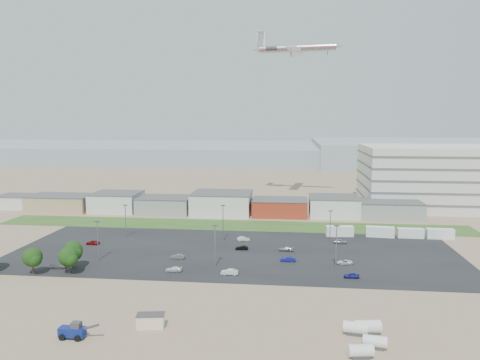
# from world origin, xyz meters

# --- Properties ---
(ground) EXTENTS (700.00, 700.00, 0.00)m
(ground) POSITION_xyz_m (0.00, 0.00, 0.00)
(ground) COLOR #90795B
(ground) RESTS_ON ground
(parking_lot) EXTENTS (120.00, 50.00, 0.01)m
(parking_lot) POSITION_xyz_m (5.00, 20.00, 0.01)
(parking_lot) COLOR black
(parking_lot) RESTS_ON ground
(grass_strip) EXTENTS (160.00, 16.00, 0.02)m
(grass_strip) POSITION_xyz_m (0.00, 52.00, 0.01)
(grass_strip) COLOR #2C481B
(grass_strip) RESTS_ON ground
(hills_backdrop) EXTENTS (700.00, 200.00, 9.00)m
(hills_backdrop) POSITION_xyz_m (40.00, 315.00, 4.50)
(hills_backdrop) COLOR gray
(hills_backdrop) RESTS_ON ground
(building_row) EXTENTS (170.00, 20.00, 8.00)m
(building_row) POSITION_xyz_m (-17.00, 71.00, 4.00)
(building_row) COLOR silver
(building_row) RESTS_ON ground
(parking_garage) EXTENTS (80.00, 40.00, 25.00)m
(parking_garage) POSITION_xyz_m (90.00, 95.00, 12.50)
(parking_garage) COLOR silver
(parking_garage) RESTS_ON ground
(portable_shed) EXTENTS (5.09, 3.20, 2.40)m
(portable_shed) POSITION_xyz_m (-3.55, -27.92, 1.20)
(portable_shed) COLOR beige
(portable_shed) RESTS_ON ground
(telehandler) EXTENTS (6.84, 2.39, 2.83)m
(telehandler) POSITION_xyz_m (-15.09, -33.30, 1.42)
(telehandler) COLOR navy
(telehandler) RESTS_ON ground
(storage_tank_nw) EXTENTS (4.23, 2.60, 2.38)m
(storage_tank_nw) POSITION_xyz_m (31.13, -26.75, 1.19)
(storage_tank_nw) COLOR silver
(storage_tank_nw) RESTS_ON ground
(storage_tank_ne) EXTENTS (4.56, 2.70, 2.59)m
(storage_tank_ne) POSITION_xyz_m (33.14, -26.34, 1.29)
(storage_tank_ne) COLOR silver
(storage_tank_ne) RESTS_ON ground
(storage_tank_sw) EXTENTS (3.96, 2.40, 2.23)m
(storage_tank_sw) POSITION_xyz_m (30.89, -34.46, 1.11)
(storage_tank_sw) COLOR silver
(storage_tank_sw) RESTS_ON ground
(storage_tank_se) EXTENTS (3.94, 2.43, 2.21)m
(storage_tank_se) POSITION_xyz_m (33.52, -31.21, 1.10)
(storage_tank_se) COLOR silver
(storage_tank_se) RESTS_ON ground
(box_trailer_a) EXTENTS (8.52, 3.42, 3.11)m
(box_trailer_a) POSITION_xyz_m (35.12, 40.71, 1.56)
(box_trailer_a) COLOR silver
(box_trailer_a) RESTS_ON ground
(box_trailer_b) EXTENTS (8.52, 3.39, 3.12)m
(box_trailer_b) POSITION_xyz_m (47.30, 41.16, 1.56)
(box_trailer_b) COLOR silver
(box_trailer_b) RESTS_ON ground
(box_trailer_c) EXTENTS (7.69, 2.55, 2.87)m
(box_trailer_c) POSITION_xyz_m (56.29, 40.99, 1.43)
(box_trailer_c) COLOR silver
(box_trailer_c) RESTS_ON ground
(box_trailer_d) EXTENTS (7.99, 2.55, 2.99)m
(box_trailer_d) POSITION_xyz_m (64.87, 40.93, 1.49)
(box_trailer_d) COLOR silver
(box_trailer_d) RESTS_ON ground
(tree_mid) EXTENTS (4.74, 4.74, 7.11)m
(tree_mid) POSITION_xyz_m (-39.04, -3.64, 3.56)
(tree_mid) COLOR black
(tree_mid) RESTS_ON ground
(tree_right) EXTENTS (4.81, 4.81, 7.21)m
(tree_right) POSITION_xyz_m (-30.88, -2.50, 3.61)
(tree_right) COLOR black
(tree_right) RESTS_ON ground
(tree_near) EXTENTS (4.96, 4.96, 7.44)m
(tree_near) POSITION_xyz_m (-31.99, 1.97, 3.72)
(tree_near) COLOR black
(tree_near) RESTS_ON ground
(lightpole_front_l) EXTENTS (1.19, 0.50, 10.14)m
(lightpole_front_l) POSITION_xyz_m (-28.51, 8.56, 5.07)
(lightpole_front_l) COLOR slate
(lightpole_front_l) RESTS_ON ground
(lightpole_front_m) EXTENTS (1.21, 0.51, 10.31)m
(lightpole_front_m) POSITION_xyz_m (1.93, 6.80, 5.16)
(lightpole_front_m) COLOR slate
(lightpole_front_m) RESTS_ON ground
(lightpole_front_r) EXTENTS (1.25, 0.52, 10.63)m
(lightpole_front_r) POSITION_xyz_m (31.05, 8.25, 5.32)
(lightpole_front_r) COLOR slate
(lightpole_front_r) RESTS_ON ground
(lightpole_back_l) EXTENTS (1.18, 0.49, 10.03)m
(lightpole_back_l) POSITION_xyz_m (-29.74, 31.96, 5.01)
(lightpole_back_l) COLOR slate
(lightpole_back_l) RESTS_ON ground
(lightpole_back_m) EXTENTS (1.27, 0.53, 10.77)m
(lightpole_back_m) POSITION_xyz_m (0.35, 30.85, 5.38)
(lightpole_back_m) COLOR slate
(lightpole_back_m) RESTS_ON ground
(lightpole_back_r) EXTENTS (1.14, 0.47, 9.66)m
(lightpole_back_r) POSITION_xyz_m (31.46, 31.55, 4.83)
(lightpole_back_r) COLOR slate
(lightpole_back_r) RESTS_ON ground
(airliner) EXTENTS (43.67, 32.88, 11.86)m
(airliner) POSITION_xyz_m (21.91, 104.69, 65.97)
(airliner) COLOR silver
(parked_car_0) EXTENTS (4.04, 2.12, 1.08)m
(parked_car_0) POSITION_xyz_m (33.55, 11.93, 0.54)
(parked_car_0) COLOR silver
(parked_car_0) RESTS_ON ground
(parked_car_1) EXTENTS (3.96, 1.52, 1.29)m
(parked_car_1) POSITION_xyz_m (19.59, 12.75, 0.64)
(parked_car_1) COLOR navy
(parked_car_1) RESTS_ON ground
(parked_car_2) EXTENTS (3.47, 1.42, 1.18)m
(parked_car_2) POSITION_xyz_m (33.98, 1.82, 0.59)
(parked_car_2) COLOR navy
(parked_car_2) RESTS_ON ground
(parked_car_3) EXTENTS (3.95, 1.74, 1.13)m
(parked_car_3) POSITION_xyz_m (-7.15, 1.87, 0.56)
(parked_car_3) COLOR silver
(parked_car_3) RESTS_ON ground
(parked_car_4) EXTENTS (3.56, 1.29, 1.17)m
(parked_car_4) POSITION_xyz_m (-8.65, 11.97, 0.58)
(parked_car_4) COLOR #595B5E
(parked_car_4) RESTS_ON ground
(parked_car_5) EXTENTS (3.78, 1.54, 1.28)m
(parked_car_5) POSITION_xyz_m (-36.24, 22.70, 0.64)
(parked_car_5) COLOR maroon
(parked_car_5) RESTS_ON ground
(parked_car_7) EXTENTS (3.63, 1.51, 1.17)m
(parked_car_7) POSITION_xyz_m (6.85, 22.09, 0.58)
(parked_car_7) COLOR black
(parked_car_7) RESTS_ON ground
(parked_car_8) EXTENTS (3.86, 1.65, 1.30)m
(parked_car_8) POSITION_xyz_m (34.53, 31.76, 0.65)
(parked_car_8) COLOR #A5A5AA
(parked_car_8) RESTS_ON ground
(parked_car_10) EXTENTS (4.11, 1.90, 1.16)m
(parked_car_10) POSITION_xyz_m (-35.27, 1.07, 0.58)
(parked_car_10) COLOR #595B5E
(parked_car_10) RESTS_ON ground
(parked_car_11) EXTENTS (3.83, 1.78, 1.21)m
(parked_car_11) POSITION_xyz_m (6.28, 31.79, 0.61)
(parked_car_11) COLOR silver
(parked_car_11) RESTS_ON ground
(parked_car_12) EXTENTS (4.20, 1.93, 1.19)m
(parked_car_12) POSITION_xyz_m (18.96, 22.21, 0.60)
(parked_car_12) COLOR #A5A5AA
(parked_car_12) RESTS_ON ground
(parked_car_13) EXTENTS (4.03, 1.52, 1.31)m
(parked_car_13) POSITION_xyz_m (6.24, 1.09, 0.66)
(parked_car_13) COLOR silver
(parked_car_13) RESTS_ON ground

